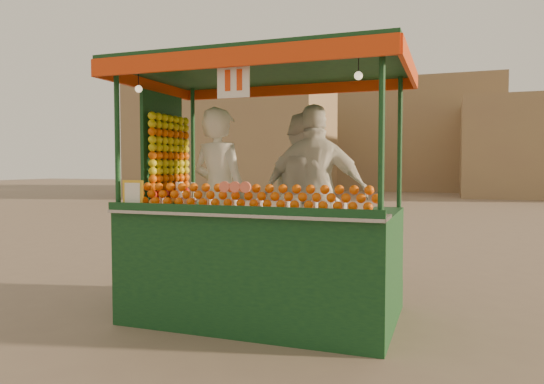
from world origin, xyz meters
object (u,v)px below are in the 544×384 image
(vendor_middle, at_px, (305,197))
(vendor_right, at_px, (315,194))
(vendor_left, at_px, (219,195))
(juice_cart, at_px, (255,236))

(vendor_middle, xyz_separation_m, vendor_right, (0.14, -0.10, 0.04))
(vendor_middle, bearing_deg, vendor_left, 66.00)
(juice_cart, bearing_deg, vendor_left, 154.00)
(vendor_left, relative_size, vendor_right, 0.98)
(vendor_left, bearing_deg, vendor_right, -153.87)
(juice_cart, relative_size, vendor_middle, 1.57)
(juice_cart, xyz_separation_m, vendor_left, (-0.53, 0.26, 0.40))
(vendor_left, distance_m, vendor_right, 1.07)
(vendor_left, height_order, vendor_right, vendor_right)
(juice_cart, relative_size, vendor_left, 1.52)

